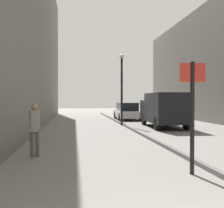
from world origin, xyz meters
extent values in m
plane|color=gray|center=(0.00, 12.00, 0.00)|extent=(80.00, 80.00, 0.00)
cube|color=slate|center=(-5.21, 12.00, 6.24)|extent=(3.23, 40.00, 12.47)
cube|color=#615F5B|center=(1.58, 12.00, 0.06)|extent=(0.16, 40.00, 0.12)
cylinder|color=brown|center=(-2.93, 6.48, 0.38)|extent=(0.11, 0.11, 0.76)
cylinder|color=brown|center=(-2.77, 6.51, 0.38)|extent=(0.11, 0.11, 0.76)
cube|color=gray|center=(-2.85, 6.50, 1.08)|extent=(0.24, 0.21, 0.65)
cylinder|color=gray|center=(-2.96, 6.47, 1.13)|extent=(0.09, 0.09, 0.55)
cylinder|color=gray|center=(-2.73, 6.52, 1.13)|extent=(0.09, 0.09, 0.55)
sphere|color=#9E755B|center=(-2.85, 6.50, 1.51)|extent=(0.21, 0.21, 0.21)
cube|color=black|center=(3.79, 13.96, 1.23)|extent=(2.05, 3.62, 1.78)
cube|color=black|center=(3.88, 16.43, 1.01)|extent=(1.96, 1.45, 1.33)
cube|color=black|center=(3.90, 16.91, 1.30)|extent=(1.61, 0.10, 0.59)
cylinder|color=black|center=(3.02, 16.32, 0.40)|extent=(0.25, 0.81, 0.80)
cylinder|color=black|center=(4.73, 16.26, 0.40)|extent=(0.25, 0.81, 0.80)
cylinder|color=black|center=(2.89, 12.92, 0.40)|extent=(0.25, 0.81, 0.80)
cylinder|color=black|center=(4.60, 12.85, 0.40)|extent=(0.25, 0.81, 0.80)
cube|color=#B7B7BC|center=(2.81, 21.25, 0.49)|extent=(1.85, 4.22, 0.55)
cube|color=black|center=(2.81, 21.25, 1.11)|extent=(1.54, 2.54, 0.68)
cylinder|color=black|center=(2.00, 22.69, 0.32)|extent=(0.21, 0.64, 0.64)
cylinder|color=black|center=(3.64, 22.67, 0.32)|extent=(0.21, 0.64, 0.64)
cylinder|color=black|center=(1.97, 19.83, 0.32)|extent=(0.21, 0.64, 0.64)
cylinder|color=black|center=(3.61, 19.82, 0.32)|extent=(0.21, 0.64, 0.64)
cylinder|color=black|center=(1.04, 4.04, 1.30)|extent=(0.10, 0.10, 2.60)
cube|color=red|center=(1.04, 4.04, 2.35)|extent=(0.60, 0.07, 0.44)
cylinder|color=black|center=(1.49, 16.30, 2.25)|extent=(0.14, 0.14, 4.50)
sphere|color=beige|center=(1.49, 16.30, 4.62)|extent=(0.28, 0.28, 0.28)
camera|label=1|loc=(-1.66, -2.05, 1.73)|focal=44.54mm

